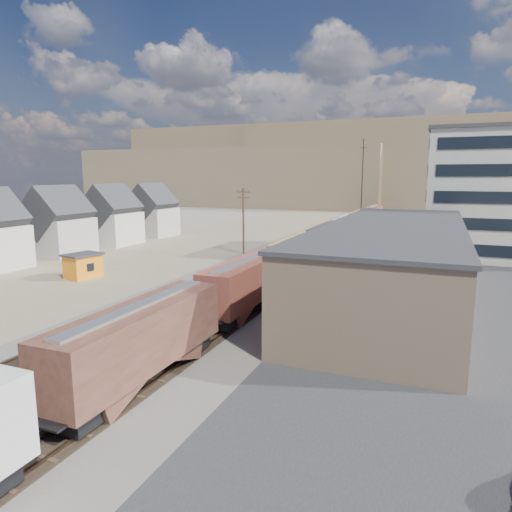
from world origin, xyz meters
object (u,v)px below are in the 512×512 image
at_px(utility_pole_north, 243,220).
at_px(maintenance_shed, 83,266).
at_px(freight_train, 315,245).
at_px(parked_car_blue, 451,250).

height_order(utility_pole_north, maintenance_shed, utility_pole_north).
xyz_separation_m(freight_train, maintenance_shed, (-23.06, -17.60, -1.31)).
bearing_deg(freight_train, maintenance_shed, -142.65).
distance_m(freight_train, parked_car_blue, 23.33).
height_order(maintenance_shed, parked_car_blue, maintenance_shed).
distance_m(maintenance_shed, parked_car_blue, 52.19).
relative_size(utility_pole_north, maintenance_shed, 2.22).
distance_m(utility_pole_north, parked_car_blue, 31.76).
bearing_deg(utility_pole_north, freight_train, -19.97).
bearing_deg(parked_car_blue, utility_pole_north, 169.06).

